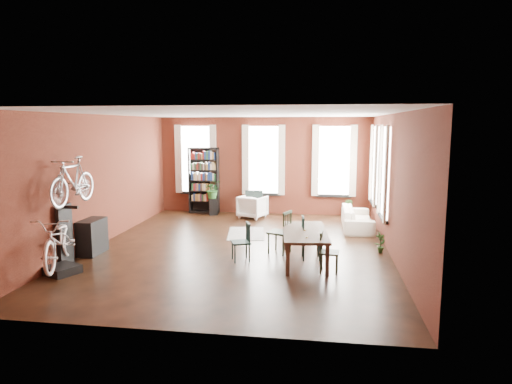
% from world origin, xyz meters
% --- Properties ---
extents(room, '(9.00, 9.04, 3.22)m').
position_xyz_m(room, '(0.25, 0.62, 2.14)').
color(room, black).
rests_on(room, ground).
extents(dining_table, '(1.12, 2.10, 0.69)m').
position_xyz_m(dining_table, '(1.59, -0.85, 0.34)').
color(dining_table, '#4A392C').
rests_on(dining_table, ground).
extents(dining_chair_a, '(0.50, 0.50, 0.84)m').
position_xyz_m(dining_chair_a, '(0.21, -0.97, 0.42)').
color(dining_chair_a, '#173330').
rests_on(dining_chair_a, ground).
extents(dining_chair_b, '(0.59, 0.59, 0.99)m').
position_xyz_m(dining_chair_b, '(0.99, -0.24, 0.50)').
color(dining_chair_b, black).
rests_on(dining_chair_b, ground).
extents(dining_chair_c, '(0.41, 0.41, 0.83)m').
position_xyz_m(dining_chair_c, '(2.10, -1.48, 0.41)').
color(dining_chair_c, '#202E1B').
rests_on(dining_chair_c, ground).
extents(dining_chair_d, '(0.48, 0.48, 0.95)m').
position_xyz_m(dining_chair_d, '(1.72, -0.60, 0.47)').
color(dining_chair_d, '#183435').
rests_on(dining_chair_d, ground).
extents(bookshelf, '(1.00, 0.32, 2.20)m').
position_xyz_m(bookshelf, '(-2.00, 4.30, 1.10)').
color(bookshelf, black).
rests_on(bookshelf, ground).
extents(white_armchair, '(0.97, 0.94, 0.79)m').
position_xyz_m(white_armchair, '(-0.26, 3.70, 0.39)').
color(white_armchair, white).
rests_on(white_armchair, ground).
extents(cream_sofa, '(0.61, 2.08, 0.81)m').
position_xyz_m(cream_sofa, '(2.95, 2.60, 0.41)').
color(cream_sofa, beige).
rests_on(cream_sofa, ground).
extents(striped_rug, '(1.18, 1.67, 0.01)m').
position_xyz_m(striped_rug, '(-0.10, 1.52, 0.01)').
color(striped_rug, black).
rests_on(striped_rug, ground).
extents(bike_trainer, '(0.76, 0.76, 0.17)m').
position_xyz_m(bike_trainer, '(-3.18, -2.36, 0.08)').
color(bike_trainer, black).
rests_on(bike_trainer, ground).
extents(bike_wall_rack, '(0.16, 0.60, 1.30)m').
position_xyz_m(bike_wall_rack, '(-3.40, -1.80, 0.65)').
color(bike_wall_rack, black).
rests_on(bike_wall_rack, ground).
extents(console_table, '(0.40, 0.80, 0.80)m').
position_xyz_m(console_table, '(-3.28, -0.90, 0.40)').
color(console_table, black).
rests_on(console_table, ground).
extents(plant_stand, '(0.35, 0.35, 0.54)m').
position_xyz_m(plant_stand, '(-1.61, 3.98, 0.27)').
color(plant_stand, black).
rests_on(plant_stand, ground).
extents(plant_by_sofa, '(0.52, 0.66, 0.26)m').
position_xyz_m(plant_by_sofa, '(2.76, 4.28, 0.13)').
color(plant_by_sofa, '#326026').
rests_on(plant_by_sofa, ground).
extents(plant_small, '(0.47, 0.54, 0.17)m').
position_xyz_m(plant_small, '(3.30, 0.12, 0.09)').
color(plant_small, '#255120').
rests_on(plant_small, ground).
extents(bicycle_floor, '(0.96, 1.18, 1.96)m').
position_xyz_m(bicycle_floor, '(-3.21, -2.32, 1.14)').
color(bicycle_floor, beige).
rests_on(bicycle_floor, bike_trainer).
extents(bicycle_hung, '(0.47, 1.00, 1.66)m').
position_xyz_m(bicycle_hung, '(-3.15, -1.80, 2.13)').
color(bicycle_hung, '#A5A8AD').
rests_on(bicycle_hung, bike_wall_rack).
extents(plant_on_stand, '(0.76, 0.79, 0.48)m').
position_xyz_m(plant_on_stand, '(-1.62, 3.99, 0.78)').
color(plant_on_stand, '#245722').
rests_on(plant_on_stand, plant_stand).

